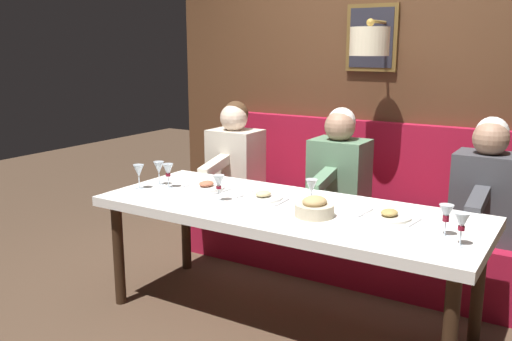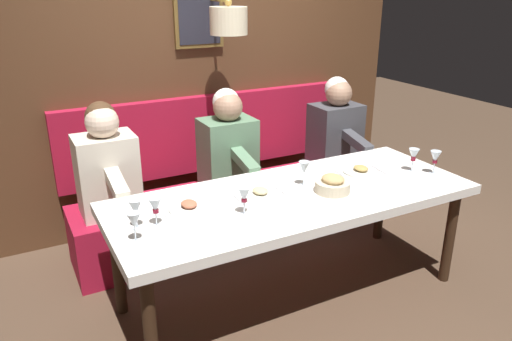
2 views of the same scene
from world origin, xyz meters
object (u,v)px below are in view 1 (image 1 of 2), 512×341
(diner_middle, at_px, (235,154))
(diner_near, at_px, (339,166))
(wine_glass_3, at_px, (462,223))
(bread_bowl, at_px, (314,208))
(wine_glass_2, at_px, (312,187))
(wine_glass_0, at_px, (219,183))
(wine_glass_6, at_px, (446,214))
(wine_glass_1, at_px, (159,168))
(dining_table, at_px, (286,217))
(wine_glass_5, at_px, (139,172))
(wine_glass_4, at_px, (168,171))
(diner_nearest, at_px, (487,184))

(diner_middle, bearing_deg, diner_near, -90.00)
(wine_glass_3, xyz_separation_m, bread_bowl, (0.07, 0.80, -0.07))
(diner_near, bearing_deg, wine_glass_2, -168.28)
(wine_glass_2, relative_size, bread_bowl, 0.75)
(wine_glass_0, height_order, wine_glass_6, same)
(diner_near, height_order, wine_glass_0, diner_near)
(diner_near, height_order, wine_glass_3, diner_near)
(wine_glass_2, xyz_separation_m, wine_glass_3, (-0.24, -0.90, -0.00))
(wine_glass_1, bearing_deg, diner_middle, -2.17)
(dining_table, distance_m, wine_glass_2, 0.24)
(wine_glass_1, relative_size, wine_glass_3, 1.00)
(diner_near, bearing_deg, bread_bowl, -164.53)
(wine_glass_3, bearing_deg, wine_glass_6, 42.56)
(dining_table, bearing_deg, wine_glass_0, 106.23)
(wine_glass_6, height_order, bread_bowl, wine_glass_6)
(wine_glass_0, bearing_deg, wine_glass_6, -87.23)
(wine_glass_2, distance_m, wine_glass_3, 0.93)
(wine_glass_1, distance_m, wine_glass_5, 0.15)
(wine_glass_1, xyz_separation_m, wine_glass_6, (-0.05, -1.91, -0.00))
(wine_glass_3, bearing_deg, diner_middle, 62.25)
(wine_glass_3, distance_m, wine_glass_4, 1.91)
(diner_nearest, distance_m, diner_middle, 1.92)
(wine_glass_1, bearing_deg, wine_glass_4, -103.35)
(diner_nearest, xyz_separation_m, diner_near, (0.00, 1.01, 0.00))
(wine_glass_1, xyz_separation_m, wine_glass_4, (-0.02, -0.10, -0.00))
(wine_glass_2, bearing_deg, wine_glass_0, 110.78)
(wine_glass_2, xyz_separation_m, wine_glass_4, (-0.11, 1.01, -0.00))
(bread_bowl, bearing_deg, diner_middle, 50.52)
(diner_middle, distance_m, wine_glass_3, 2.23)
(wine_glass_4, distance_m, bread_bowl, 1.11)
(wine_glass_0, relative_size, wine_glass_5, 1.00)
(dining_table, bearing_deg, diner_nearest, -47.61)
(wine_glass_4, bearing_deg, dining_table, -88.49)
(wine_glass_2, bearing_deg, dining_table, 123.74)
(dining_table, xyz_separation_m, wine_glass_5, (-0.15, 1.03, 0.18))
(diner_nearest, bearing_deg, wine_glass_0, 126.11)
(diner_nearest, relative_size, wine_glass_0, 4.82)
(wine_glass_1, relative_size, wine_glass_5, 1.00)
(wine_glass_5, bearing_deg, wine_glass_2, -78.76)
(diner_near, xyz_separation_m, wine_glass_3, (-1.04, -1.07, 0.04))
(wine_glass_6, distance_m, bread_bowl, 0.71)
(dining_table, height_order, wine_glass_2, wine_glass_2)
(diner_middle, relative_size, wine_glass_4, 4.82)
(wine_glass_0, distance_m, wine_glass_4, 0.49)
(diner_near, xyz_separation_m, wine_glass_2, (-0.80, -0.17, 0.04))
(wine_glass_4, bearing_deg, wine_glass_0, -101.12)
(wine_glass_1, relative_size, wine_glass_4, 1.00)
(diner_near, height_order, wine_glass_1, diner_near)
(bread_bowl, bearing_deg, wine_glass_1, 85.82)
(wine_glass_2, relative_size, wine_glass_5, 1.00)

